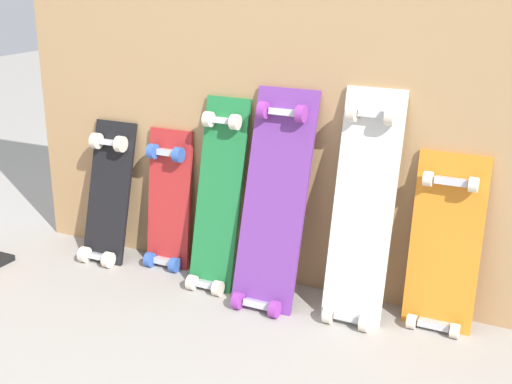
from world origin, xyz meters
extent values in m
plane|color=#9E9991|center=(0.00, 0.00, 0.00)|extent=(12.00, 12.00, 0.00)
cube|color=tan|center=(0.00, 0.07, 0.88)|extent=(2.19, 0.04, 1.75)
cube|color=black|center=(-0.70, -0.05, 0.25)|extent=(0.20, 0.19, 0.64)
cube|color=#B7B7BF|center=(-0.70, -0.14, 0.03)|extent=(0.09, 0.04, 0.03)
cube|color=#B7B7BF|center=(-0.70, -0.01, 0.49)|extent=(0.09, 0.04, 0.03)
cylinder|color=beige|center=(-0.76, -0.15, 0.03)|extent=(0.03, 0.07, 0.07)
cylinder|color=beige|center=(-0.64, -0.15, 0.03)|extent=(0.03, 0.07, 0.07)
cylinder|color=beige|center=(-0.76, -0.02, 0.49)|extent=(0.03, 0.07, 0.07)
cylinder|color=beige|center=(-0.64, -0.02, 0.49)|extent=(0.03, 0.07, 0.07)
cube|color=#B22626|center=(-0.43, 0.00, 0.25)|extent=(0.20, 0.10, 0.63)
cube|color=#B7B7BF|center=(-0.43, -0.05, 0.03)|extent=(0.09, 0.04, 0.03)
cube|color=#B7B7BF|center=(-0.43, 0.01, 0.48)|extent=(0.09, 0.04, 0.03)
cylinder|color=#3359B2|center=(-0.49, -0.07, 0.03)|extent=(0.03, 0.06, 0.06)
cylinder|color=#3359B2|center=(-0.37, -0.07, 0.03)|extent=(0.03, 0.06, 0.06)
cylinder|color=#3359B2|center=(-0.49, -0.01, 0.48)|extent=(0.03, 0.06, 0.06)
cylinder|color=#3359B2|center=(-0.37, -0.01, 0.48)|extent=(0.03, 0.06, 0.06)
cube|color=#1E7238|center=(-0.17, -0.06, 0.32)|extent=(0.18, 0.21, 0.79)
cube|color=#B7B7BF|center=(-0.17, -0.16, 0.02)|extent=(0.08, 0.04, 0.03)
cube|color=#B7B7BF|center=(-0.17, 0.00, 0.63)|extent=(0.08, 0.04, 0.03)
cylinder|color=beige|center=(-0.22, -0.17, 0.03)|extent=(0.03, 0.06, 0.06)
cylinder|color=beige|center=(-0.11, -0.17, 0.03)|extent=(0.03, 0.06, 0.06)
cylinder|color=beige|center=(-0.22, -0.02, 0.64)|extent=(0.03, 0.06, 0.06)
cylinder|color=beige|center=(-0.11, -0.02, 0.64)|extent=(0.03, 0.06, 0.06)
cube|color=#6B338C|center=(0.08, -0.09, 0.35)|extent=(0.24, 0.27, 0.84)
cube|color=#B7B7BF|center=(0.08, -0.21, 0.03)|extent=(0.11, 0.04, 0.03)
cube|color=#B7B7BF|center=(0.08, -0.01, 0.69)|extent=(0.11, 0.04, 0.03)
cylinder|color=purple|center=(0.01, -0.23, 0.03)|extent=(0.03, 0.06, 0.06)
cylinder|color=purple|center=(0.15, -0.23, 0.03)|extent=(0.03, 0.06, 0.06)
cylinder|color=purple|center=(0.01, -0.02, 0.69)|extent=(0.03, 0.06, 0.06)
cylinder|color=purple|center=(0.15, -0.02, 0.69)|extent=(0.03, 0.06, 0.06)
cube|color=silver|center=(0.40, -0.06, 0.36)|extent=(0.21, 0.22, 0.86)
cube|color=#B7B7BF|center=(0.40, -0.16, 0.03)|extent=(0.10, 0.04, 0.03)
cube|color=#B7B7BF|center=(0.40, 0.00, 0.71)|extent=(0.10, 0.04, 0.03)
cylinder|color=beige|center=(0.34, -0.18, 0.03)|extent=(0.03, 0.06, 0.06)
cylinder|color=beige|center=(0.47, -0.18, 0.03)|extent=(0.03, 0.06, 0.06)
cylinder|color=beige|center=(0.34, -0.02, 0.72)|extent=(0.03, 0.06, 0.06)
cylinder|color=beige|center=(0.47, -0.02, 0.72)|extent=(0.03, 0.06, 0.06)
cube|color=orange|center=(0.68, -0.01, 0.26)|extent=(0.24, 0.12, 0.67)
cube|color=#B7B7BF|center=(0.68, -0.07, 0.02)|extent=(0.11, 0.04, 0.03)
cube|color=#B7B7BF|center=(0.68, 0.00, 0.52)|extent=(0.11, 0.04, 0.03)
cylinder|color=beige|center=(0.61, -0.09, 0.03)|extent=(0.03, 0.05, 0.05)
cylinder|color=beige|center=(0.75, -0.09, 0.03)|extent=(0.03, 0.05, 0.05)
cylinder|color=beige|center=(0.61, -0.01, 0.52)|extent=(0.03, 0.05, 0.05)
cylinder|color=beige|center=(0.75, -0.01, 0.52)|extent=(0.03, 0.05, 0.05)
camera|label=1|loc=(1.06, -2.22, 1.21)|focal=48.57mm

